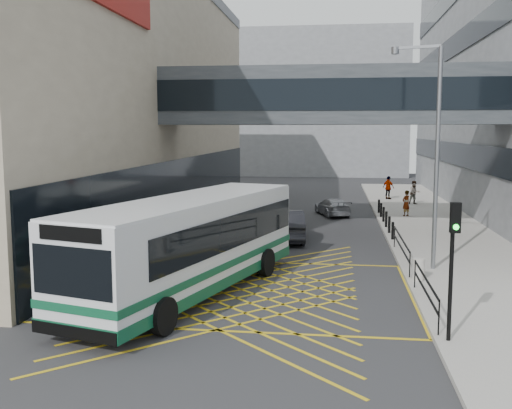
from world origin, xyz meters
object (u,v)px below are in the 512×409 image
at_px(street_lamp, 432,143).
at_px(pedestrian_c, 388,188).
at_px(traffic_light, 453,252).
at_px(litter_bin, 418,269).
at_px(car_silver, 333,206).
at_px(pedestrian_a, 406,203).
at_px(pedestrian_b, 414,193).
at_px(car_white, 150,282).
at_px(bus, 192,243).
at_px(car_dark, 287,225).

bearing_deg(street_lamp, pedestrian_c, 104.26).
relative_size(traffic_light, litter_bin, 4.62).
bearing_deg(car_silver, pedestrian_a, 153.31).
bearing_deg(pedestrian_a, pedestrian_b, -142.51).
xyz_separation_m(car_white, traffic_light, (9.19, -3.23, 1.96)).
bearing_deg(car_white, car_silver, -108.86).
bearing_deg(car_silver, pedestrian_b, -154.86).
bearing_deg(bus, car_silver, 92.91).
distance_m(car_dark, pedestrian_b, 17.32).
height_order(bus, litter_bin, bus).
bearing_deg(street_lamp, pedestrian_b, 99.70).
distance_m(pedestrian_a, pedestrian_c, 9.57).
relative_size(pedestrian_a, pedestrian_c, 0.90).
distance_m(street_lamp, pedestrian_c, 24.91).
xyz_separation_m(bus, pedestrian_a, (9.49, 19.42, -0.83)).
distance_m(car_white, pedestrian_b, 29.37).
xyz_separation_m(traffic_light, litter_bin, (0.08, 6.69, -2.02)).
relative_size(car_silver, pedestrian_a, 2.39).
xyz_separation_m(car_dark, street_lamp, (6.23, -6.19, 4.39)).
relative_size(car_silver, litter_bin, 4.91).
xyz_separation_m(car_silver, street_lamp, (3.93, -15.74, 4.58)).
distance_m(bus, pedestrian_c, 30.42).
bearing_deg(car_silver, pedestrian_c, -134.27).
relative_size(street_lamp, pedestrian_a, 5.32).
bearing_deg(pedestrian_c, litter_bin, 130.79).
bearing_deg(bus, street_lamp, 43.21).
xyz_separation_m(street_lamp, pedestrian_b, (2.13, 21.35, -4.16)).
distance_m(car_silver, pedestrian_a, 4.81).
height_order(bus, street_lamp, street_lamp).
bearing_deg(pedestrian_a, car_silver, -49.74).
xyz_separation_m(street_lamp, litter_bin, (-0.64, -1.98, -4.63)).
height_order(car_dark, car_silver, car_dark).
xyz_separation_m(car_white, car_dark, (3.68, 11.62, 0.18)).
height_order(bus, car_silver, bus).
relative_size(litter_bin, pedestrian_a, 0.49).
bearing_deg(traffic_light, pedestrian_c, 83.80).
distance_m(pedestrian_a, pedestrian_b, 6.50).
relative_size(pedestrian_b, pedestrian_c, 0.95).
distance_m(car_dark, pedestrian_a, 11.27).
bearing_deg(traffic_light, car_dark, 106.25).
height_order(street_lamp, pedestrian_a, street_lamp).
bearing_deg(bus, traffic_light, -11.81).
height_order(pedestrian_a, pedestrian_b, pedestrian_b).
xyz_separation_m(litter_bin, pedestrian_b, (2.78, 23.33, 0.48)).
bearing_deg(car_white, traffic_light, 157.57).
xyz_separation_m(car_silver, traffic_light, (3.21, -24.41, 1.97)).
bearing_deg(traffic_light, pedestrian_a, 82.20).
height_order(car_silver, pedestrian_a, pedestrian_a).
distance_m(car_white, pedestrian_c, 31.75).
height_order(bus, car_white, bus).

